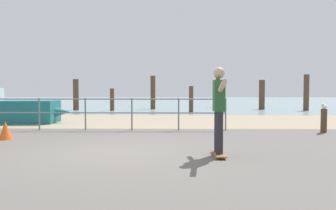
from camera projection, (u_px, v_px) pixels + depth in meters
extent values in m
cube|color=#605B56|center=(107.00, 163.00, 5.67)|extent=(24.00, 10.00, 0.04)
cube|color=tan|center=(146.00, 121.00, 13.67)|extent=(24.00, 6.00, 0.04)
cube|color=#849EA3|center=(165.00, 101.00, 41.63)|extent=(72.00, 50.00, 0.04)
cylinder|color=slate|center=(39.00, 114.00, 10.31)|extent=(0.05, 0.05, 1.05)
cylinder|color=slate|center=(85.00, 114.00, 10.28)|extent=(0.05, 0.05, 1.05)
cylinder|color=slate|center=(132.00, 114.00, 10.25)|extent=(0.05, 0.05, 1.05)
cylinder|color=slate|center=(179.00, 115.00, 10.22)|extent=(0.05, 0.05, 1.05)
cylinder|color=slate|center=(226.00, 115.00, 10.19)|extent=(0.05, 0.05, 1.05)
cylinder|color=slate|center=(62.00, 99.00, 10.28)|extent=(10.49, 0.04, 0.04)
cylinder|color=slate|center=(62.00, 113.00, 10.29)|extent=(10.49, 0.04, 0.04)
cone|color=#19666B|center=(56.00, 112.00, 12.68)|extent=(1.15, 0.83, 0.77)
cube|color=brown|center=(218.00, 153.00, 6.18)|extent=(0.20, 0.80, 0.02)
cylinder|color=orange|center=(225.00, 158.00, 5.90)|extent=(0.03, 0.06, 0.06)
cylinder|color=orange|center=(216.00, 158.00, 5.90)|extent=(0.03, 0.06, 0.06)
cylinder|color=orange|center=(221.00, 153.00, 6.46)|extent=(0.03, 0.06, 0.06)
cylinder|color=orange|center=(213.00, 153.00, 6.46)|extent=(0.03, 0.06, 0.06)
cylinder|color=#26262B|center=(219.00, 133.00, 6.04)|extent=(0.14, 0.14, 0.80)
cylinder|color=#26262B|center=(218.00, 131.00, 6.28)|extent=(0.14, 0.14, 0.80)
cube|color=#26592D|center=(219.00, 96.00, 6.13)|extent=(0.20, 0.36, 0.60)
sphere|color=tan|center=(219.00, 73.00, 6.11)|extent=(0.22, 0.22, 0.22)
cylinder|color=tan|center=(222.00, 86.00, 5.68)|extent=(0.09, 0.55, 0.23)
cylinder|color=tan|center=(216.00, 87.00, 6.57)|extent=(0.09, 0.55, 0.23)
cylinder|color=#513826|center=(324.00, 121.00, 9.73)|extent=(0.18, 0.18, 0.74)
ellipsoid|color=white|center=(324.00, 107.00, 9.72)|extent=(0.30, 0.34, 0.14)
sphere|color=white|center=(323.00, 105.00, 9.56)|extent=(0.09, 0.09, 0.09)
cone|color=gold|center=(322.00, 105.00, 9.52)|extent=(0.05, 0.05, 0.02)
cube|color=slate|center=(325.00, 106.00, 9.84)|extent=(0.13, 0.14, 0.02)
cylinder|color=#513826|center=(76.00, 95.00, 21.20)|extent=(0.37, 0.37, 2.07)
cylinder|color=#513826|center=(112.00, 100.00, 20.62)|extent=(0.27, 0.27, 1.45)
cylinder|color=#513826|center=(153.00, 93.00, 22.42)|extent=(0.34, 0.34, 2.35)
cylinder|color=#513826|center=(191.00, 99.00, 19.17)|extent=(0.26, 0.26, 1.58)
cylinder|color=#513826|center=(218.00, 92.00, 25.92)|extent=(0.33, 0.33, 2.36)
cylinder|color=#513826|center=(262.00, 95.00, 22.05)|extent=(0.40, 0.40, 2.05)
cylinder|color=#513826|center=(306.00, 93.00, 20.70)|extent=(0.34, 0.34, 2.35)
cone|color=#E55919|center=(5.00, 131.00, 8.27)|extent=(0.36, 0.36, 0.50)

